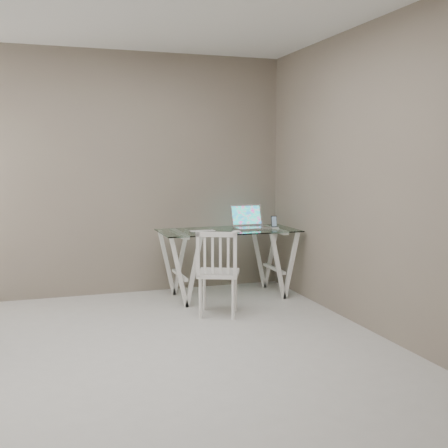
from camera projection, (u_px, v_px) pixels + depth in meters
name	position (u px, v px, depth m)	size (l,w,h in m)	color
room	(138.00, 132.00, 4.05)	(4.50, 4.52, 2.71)	#B7B5B0
desk	(228.00, 263.00, 6.17)	(1.50, 0.70, 0.75)	silver
chair	(218.00, 269.00, 5.37)	(0.51, 0.51, 0.85)	white
laptop	(249.00, 222.00, 6.31)	(0.37, 0.35, 0.25)	silver
keyboard	(203.00, 231.00, 5.99)	(0.28, 0.12, 0.01)	silver
mouse	(236.00, 232.00, 5.86)	(0.10, 0.06, 0.03)	silver
phone_dock	(274.00, 225.00, 6.24)	(0.08, 0.08, 0.14)	white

